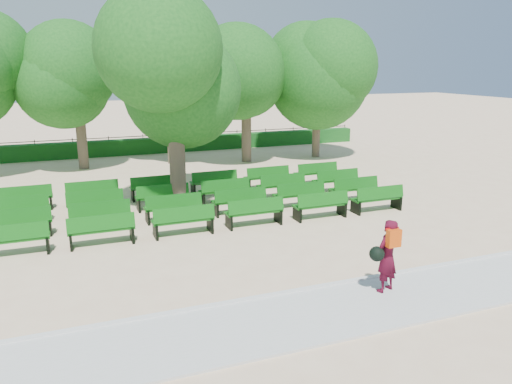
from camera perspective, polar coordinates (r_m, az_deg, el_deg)
ground at (r=17.63m, az=-2.21°, el=-2.80°), size 120.00×120.00×0.00m
paving at (r=11.39m, az=10.38°, el=-12.99°), size 30.00×2.20×0.06m
curb at (r=12.26m, az=7.55°, el=-10.68°), size 30.00×0.12×0.10m
hedge at (r=30.80m, az=-10.80°, el=5.29°), size 26.00×0.70×0.90m
fence at (r=31.26m, az=-10.90°, el=4.58°), size 26.00×0.10×1.02m
tree_line at (r=27.01m, az=-9.17°, el=3.12°), size 21.80×6.80×7.04m
bench_array at (r=18.37m, az=-6.38°, el=-1.85°), size 1.94×0.69×1.21m
tree_among at (r=18.15m, az=-9.35°, el=12.73°), size 4.91×4.91×6.98m
person at (r=11.95m, az=14.68°, el=-6.98°), size 0.87×0.61×1.74m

